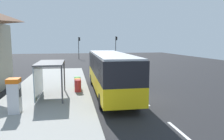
% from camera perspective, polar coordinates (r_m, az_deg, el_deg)
% --- Properties ---
extents(ground_plane, '(56.00, 92.00, 0.04)m').
position_cam_1_polar(ground_plane, '(29.34, -1.43, -0.44)').
color(ground_plane, '#262628').
extents(sidewalk_platform, '(6.20, 30.00, 0.18)m').
position_cam_1_polar(sidewalk_platform, '(17.28, -16.45, -6.16)').
color(sidewalk_platform, '#999993').
rests_on(sidewalk_platform, ground).
extents(lane_stripe_seg_0, '(0.16, 2.20, 0.01)m').
position_cam_1_polar(lane_stripe_seg_0, '(10.74, 17.51, -15.31)').
color(lane_stripe_seg_0, silver).
rests_on(lane_stripe_seg_0, ground).
extents(lane_stripe_seg_1, '(0.16, 2.20, 0.01)m').
position_cam_1_polar(lane_stripe_seg_1, '(15.08, 8.54, -8.29)').
color(lane_stripe_seg_1, silver).
rests_on(lane_stripe_seg_1, ground).
extents(lane_stripe_seg_2, '(0.16, 2.20, 0.01)m').
position_cam_1_polar(lane_stripe_seg_2, '(19.73, 3.84, -4.40)').
color(lane_stripe_seg_2, silver).
rests_on(lane_stripe_seg_2, ground).
extents(lane_stripe_seg_3, '(0.16, 2.20, 0.01)m').
position_cam_1_polar(lane_stripe_seg_3, '(24.52, 0.97, -1.99)').
color(lane_stripe_seg_3, silver).
rests_on(lane_stripe_seg_3, ground).
extents(lane_stripe_seg_4, '(0.16, 2.20, 0.01)m').
position_cam_1_polar(lane_stripe_seg_4, '(29.38, -0.94, -0.37)').
color(lane_stripe_seg_4, silver).
rests_on(lane_stripe_seg_4, ground).
extents(lane_stripe_seg_5, '(0.16, 2.20, 0.01)m').
position_cam_1_polar(lane_stripe_seg_5, '(34.28, -2.32, 0.78)').
color(lane_stripe_seg_5, silver).
rests_on(lane_stripe_seg_5, ground).
extents(lane_stripe_seg_6, '(0.16, 2.20, 0.01)m').
position_cam_1_polar(lane_stripe_seg_6, '(39.21, -3.34, 1.65)').
color(lane_stripe_seg_6, silver).
rests_on(lane_stripe_seg_6, ground).
extents(lane_stripe_seg_7, '(0.16, 2.20, 0.01)m').
position_cam_1_polar(lane_stripe_seg_7, '(44.15, -4.14, 2.32)').
color(lane_stripe_seg_7, silver).
rests_on(lane_stripe_seg_7, ground).
extents(bus, '(2.66, 11.04, 3.21)m').
position_cam_1_polar(bus, '(16.60, -0.56, -0.25)').
color(bus, yellow).
rests_on(bus, ground).
extents(white_van, '(2.17, 5.26, 2.30)m').
position_cam_1_polar(white_van, '(36.72, 0.19, 3.35)').
color(white_van, black).
rests_on(white_van, ground).
extents(sedan_near, '(1.88, 4.42, 1.52)m').
position_cam_1_polar(sedan_near, '(47.28, -2.07, 3.65)').
color(sedan_near, black).
rests_on(sedan_near, ground).
extents(sedan_far, '(2.05, 4.50, 1.52)m').
position_cam_1_polar(sedan_far, '(55.03, -3.25, 4.22)').
color(sedan_far, '#195933').
rests_on(sedan_far, ground).
extents(ticket_machine, '(0.66, 0.76, 1.94)m').
position_cam_1_polar(ticket_machine, '(13.02, -24.68, -6.20)').
color(ticket_machine, silver).
rests_on(ticket_machine, sidewalk_platform).
extents(recycling_bin_red, '(0.52, 0.52, 0.95)m').
position_cam_1_polar(recycling_bin_red, '(17.02, -9.13, -4.20)').
color(recycling_bin_red, red).
rests_on(recycling_bin_red, sidewalk_platform).
extents(recycling_bin_orange, '(0.52, 0.52, 0.95)m').
position_cam_1_polar(recycling_bin_orange, '(17.71, -9.18, -3.74)').
color(recycling_bin_orange, orange).
rests_on(recycling_bin_orange, sidewalk_platform).
extents(recycling_bin_green, '(0.52, 0.52, 0.95)m').
position_cam_1_polar(recycling_bin_green, '(18.39, -9.23, -3.31)').
color(recycling_bin_green, green).
rests_on(recycling_bin_green, sidewalk_platform).
extents(traffic_light_near_side, '(0.49, 0.28, 5.29)m').
position_cam_1_polar(traffic_light_near_side, '(50.34, 1.10, 6.99)').
color(traffic_light_near_side, '#2D2D2D').
rests_on(traffic_light_near_side, ground).
extents(traffic_light_far_side, '(0.49, 0.28, 5.13)m').
position_cam_1_polar(traffic_light_far_side, '(50.16, -8.83, 6.79)').
color(traffic_light_far_side, '#2D2D2D').
rests_on(traffic_light_far_side, ground).
extents(bus_shelter, '(1.80, 4.00, 2.50)m').
position_cam_1_polar(bus_shelter, '(15.71, -17.24, -0.11)').
color(bus_shelter, '#4C4C51').
rests_on(bus_shelter, sidewalk_platform).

